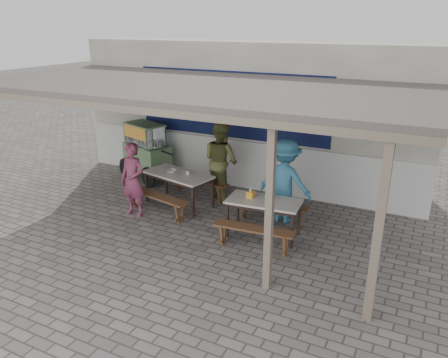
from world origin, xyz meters
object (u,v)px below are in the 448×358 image
Objects in this scene: bench_left_wall at (199,182)px; donation_box at (269,196)px; table_left at (178,177)px; tissue_box at (251,194)px; patron_right_table at (285,181)px; condiment_bowl at (172,171)px; patron_wall_side at (221,161)px; condiment_jar at (188,173)px; patron_street_side at (133,180)px; bench_right_wall at (272,208)px; vendor_cart at (146,150)px; table_right at (264,204)px; bench_left_street at (157,199)px; bench_right_street at (254,233)px.

donation_box is at bearing -15.34° from bench_left_wall.
table_left is at bearing 168.69° from donation_box.
patron_right_table is at bearing 64.65° from tissue_box.
donation_box is (2.34, -0.47, 0.13)m from table_left.
bench_left_wall is at bearing 62.76° from condiment_bowl.
patron_wall_side reaches higher than tissue_box.
patron_right_table reaches higher than donation_box.
donation_box is at bearing 16.99° from tissue_box.
condiment_jar is 0.37× the size of condiment_bowl.
bench_left_wall is at bearing 152.81° from donation_box.
bench_right_wall is at bearing 19.64° from patron_street_side.
vendor_cart is at bearing 158.71° from donation_box.
patron_wall_side is at bearing 59.16° from condiment_jar.
tissue_box is at bearing 8.63° from patron_street_side.
tissue_box is at bearing 70.48° from patron_right_table.
patron_street_side is at bearing -41.63° from vendor_cart.
table_right is 2.55m from condiment_bowl.
condiment_bowl is at bearing 64.71° from patron_wall_side.
patron_street_side reaches higher than bench_left_street.
condiment_jar is (1.89, -1.04, -0.02)m from vendor_cart.
bench_right_wall is 19.42× the size of condiment_jar.
condiment_bowl is (0.37, 0.94, -0.02)m from patron_street_side.
patron_wall_side is 0.88m from condiment_jar.
bench_left_wall is 9.98× the size of donation_box.
tissue_box is (-0.23, -0.59, 0.48)m from bench_right_wall.
bench_left_wall is 0.76m from condiment_jar.
donation_box is (0.00, 0.71, 0.47)m from bench_right_street.
vendor_cart is at bearing 120.46° from patron_street_side.
patron_right_table is (2.26, -0.39, 0.53)m from bench_left_wall.
bench_left_street is 2.38m from vendor_cart.
bench_right_wall is (2.37, 0.69, -0.01)m from bench_left_street.
bench_right_street is 2.83m from condiment_bowl.
condiment_jar is (0.08, -0.61, 0.44)m from bench_left_wall.
table_left is 0.75m from bench_left_street.
bench_left_wall is at bearing 90.00° from bench_left_street.
tissue_box is (1.34, -1.37, -0.11)m from patron_wall_side.
tissue_box is at bearing 157.05° from patron_wall_side.
patron_street_side is 20.56× the size of condiment_jar.
patron_right_table is 0.94m from tissue_box.
patron_street_side reaches higher than table_right.
tissue_box reaches higher than bench_right_wall.
patron_street_side reaches higher than donation_box.
bench_right_street is (2.34, -1.18, -0.34)m from table_left.
donation_box reaches higher than condiment_bowl.
patron_right_table is 8.47× the size of condiment_bowl.
bench_left_street and bench_right_wall have the same top height.
patron_wall_side is at bearing 41.95° from condiment_bowl.
vendor_cart is 1.09× the size of patron_right_table.
patron_wall_side is at bearing 26.36° from bench_left_wall.
bench_left_wall is at bearing 67.44° from patron_street_side.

